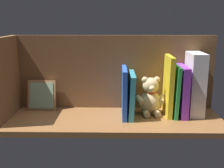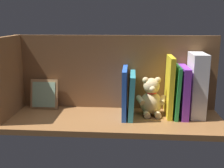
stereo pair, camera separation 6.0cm
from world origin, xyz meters
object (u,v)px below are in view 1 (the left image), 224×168
(book_0, at_px, (182,91))
(picture_frame_leaning, at_px, (42,95))
(teddy_bear, at_px, (150,98))
(dictionary_thick_white, at_px, (195,84))

(book_0, xyz_separation_m, picture_frame_leaning, (0.59, -0.05, -0.04))
(picture_frame_leaning, bearing_deg, teddy_bear, 173.95)
(teddy_bear, relative_size, picture_frame_leaning, 1.21)
(dictionary_thick_white, distance_m, picture_frame_leaning, 0.65)
(dictionary_thick_white, distance_m, teddy_bear, 0.19)
(teddy_bear, distance_m, picture_frame_leaning, 0.47)
(teddy_bear, bearing_deg, dictionary_thick_white, 176.41)
(book_0, bearing_deg, picture_frame_leaning, -5.16)
(book_0, height_order, teddy_bear, book_0)
(dictionary_thick_white, relative_size, book_0, 1.26)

